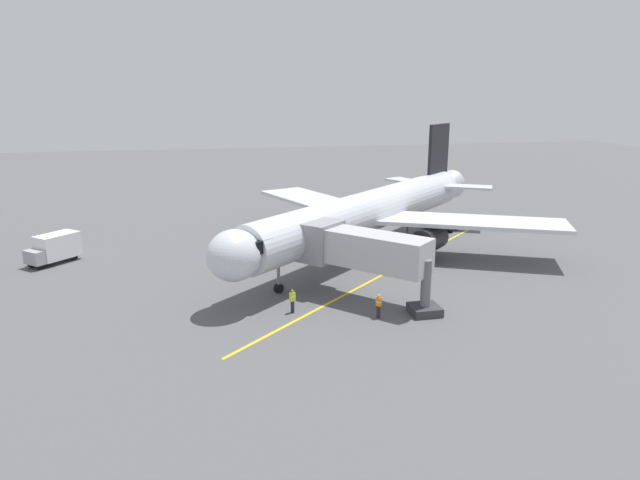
{
  "coord_description": "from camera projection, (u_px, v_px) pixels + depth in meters",
  "views": [
    {
      "loc": [
        14.46,
        49.12,
        14.83
      ],
      "look_at": [
        4.82,
        5.11,
        3.0
      ],
      "focal_mm": 31.42,
      "sensor_mm": 36.0,
      "label": 1
    }
  ],
  "objects": [
    {
      "name": "ground_plane",
      "position": [
        358.0,
        254.0,
        53.17
      ],
      "size": [
        220.0,
        220.0,
        0.0
      ],
      "primitive_type": "plane",
      "color": "#565659"
    },
    {
      "name": "apron_lead_in_line",
      "position": [
        389.0,
        272.0,
        47.99
      ],
      "size": [
        29.68,
        27.17,
        0.01
      ],
      "primitive_type": "cube",
      "rotation": [
        0.0,
        0.0,
        -0.83
      ],
      "color": "yellow",
      "rests_on": "ground"
    },
    {
      "name": "airplane",
      "position": [
        370.0,
        212.0,
        52.87
      ],
      "size": [
        33.44,
        32.66,
        11.5
      ],
      "color": "silver",
      "rests_on": "ground"
    },
    {
      "name": "jet_bridge",
      "position": [
        356.0,
        249.0,
        41.02
      ],
      "size": [
        9.2,
        9.75,
        5.4
      ],
      "color": "#B7B7BC",
      "rests_on": "ground"
    },
    {
      "name": "ground_crew_marshaller",
      "position": [
        379.0,
        306.0,
        37.93
      ],
      "size": [
        0.34,
        0.45,
        1.71
      ],
      "color": "#23232D",
      "rests_on": "ground"
    },
    {
      "name": "ground_crew_wing_walker",
      "position": [
        292.0,
        301.0,
        38.82
      ],
      "size": [
        0.47,
        0.43,
        1.71
      ],
      "color": "#23232D",
      "rests_on": "ground"
    },
    {
      "name": "ground_crew_loader",
      "position": [
        244.0,
        258.0,
        48.77
      ],
      "size": [
        0.33,
        0.45,
        1.71
      ],
      "color": "#23232D",
      "rests_on": "ground"
    },
    {
      "name": "box_truck_near_nose",
      "position": [
        54.0,
        248.0,
        50.12
      ],
      "size": [
        4.56,
        4.69,
        2.62
      ],
      "color": "#9E9EA3",
      "rests_on": "ground"
    },
    {
      "name": "tug_portside",
      "position": [
        449.0,
        224.0,
        62.29
      ],
      "size": [
        2.7,
        2.67,
        1.5
      ],
      "color": "black",
      "rests_on": "ground"
    }
  ]
}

